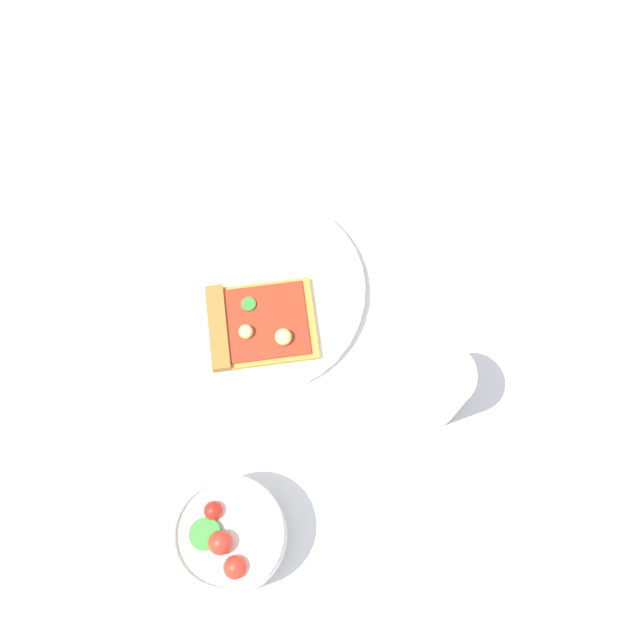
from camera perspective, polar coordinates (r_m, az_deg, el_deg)
ground_plane at (r=0.87m, az=-4.03°, el=-1.14°), size 2.40×2.40×0.00m
plate at (r=0.88m, az=-4.61°, el=2.22°), size 0.25×0.25×0.01m
pizza_slice_main at (r=0.85m, az=-4.92°, el=-0.34°), size 0.15×0.14×0.03m
salad_bowl at (r=0.80m, az=-6.89°, el=-15.92°), size 0.12×0.12×0.08m
soda_glass at (r=0.81m, az=8.67°, el=-5.15°), size 0.07×0.07×0.10m
paper_napkin at (r=0.99m, az=2.44°, el=14.43°), size 0.18×0.14×0.00m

